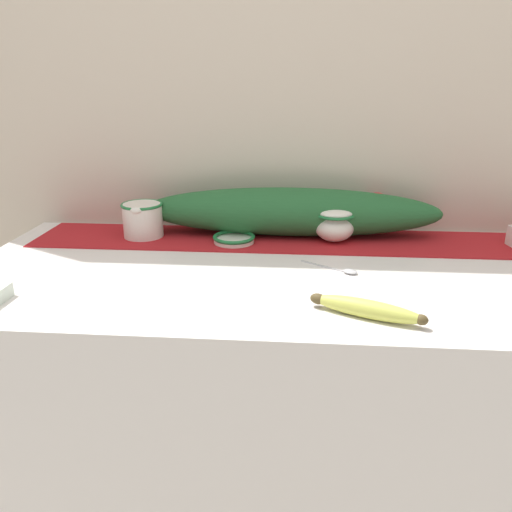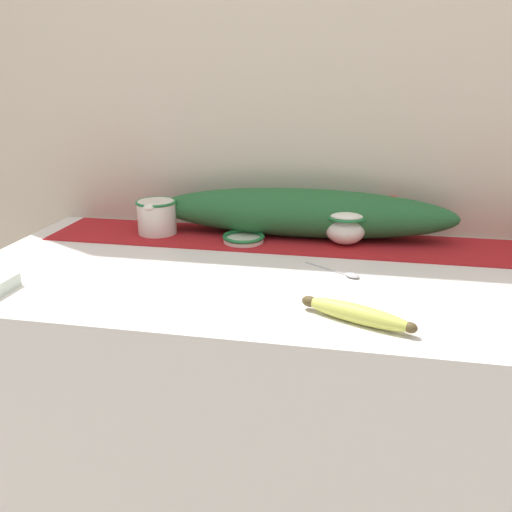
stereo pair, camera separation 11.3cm
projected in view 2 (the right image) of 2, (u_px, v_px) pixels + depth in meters
countertop at (287, 431)px, 1.34m from camera, size 1.56×0.70×0.92m
back_wall at (308, 135)px, 1.43m from camera, size 2.36×0.04×2.40m
table_runner at (300, 241)px, 1.39m from camera, size 1.44×0.23×0.00m
cream_pitcher at (157, 216)px, 1.44m from camera, size 0.12×0.14×0.10m
sugar_bowl at (346, 226)px, 1.35m from camera, size 0.11×0.11×0.12m
small_dish at (244, 238)px, 1.38m from camera, size 0.12×0.12×0.02m
banana at (356, 314)px, 0.93m from camera, size 0.22×0.12×0.04m
spoon at (348, 274)px, 1.15m from camera, size 0.14×0.10×0.01m
poinsettia_garland at (304, 213)px, 1.41m from camera, size 0.85×0.15×0.14m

